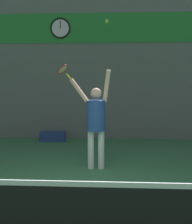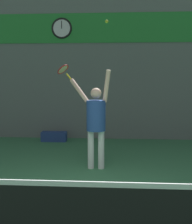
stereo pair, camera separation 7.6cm
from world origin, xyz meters
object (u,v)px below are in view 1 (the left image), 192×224
Objects in this scene: tennis_racket at (63,70)px; tennis_player at (96,118)px; scoreboard_clock at (60,28)px; equipment_bag at (53,137)px; tennis_ball at (107,21)px.

tennis_player is at bearing -27.66° from tennis_racket.
tennis_player is 5.46× the size of tennis_racket.
scoreboard_clock is 4.17m from tennis_player.
tennis_racket is at bearing -72.74° from equipment_bag.
tennis_ball reaches higher than tennis_player.
equipment_bag is (-1.46, 2.72, -0.92)m from tennis_player.
scoreboard_clock reaches higher than equipment_bag.
scoreboard_clock is 9.62× the size of tennis_ball.
scoreboard_clock reaches higher than tennis_ball.
tennis_ball is at bearing -65.35° from scoreboard_clock.
scoreboard_clock is at bearing 111.72° from tennis_player.
tennis_racket is at bearing 155.06° from tennis_ball.
tennis_racket is at bearing -79.06° from scoreboard_clock.
tennis_ball is (0.22, -0.06, 1.94)m from tennis_player.
tennis_player is at bearing -68.28° from scoreboard_clock.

